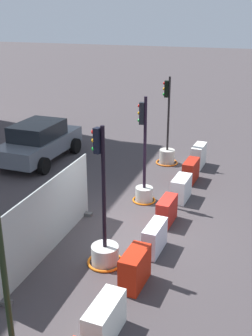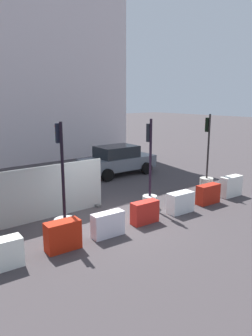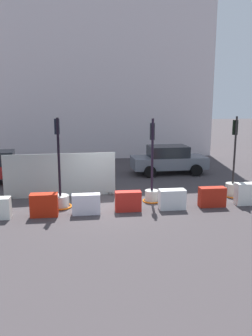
{
  "view_description": "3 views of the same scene",
  "coord_description": "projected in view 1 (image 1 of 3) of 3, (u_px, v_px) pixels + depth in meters",
  "views": [
    {
      "loc": [
        -10.1,
        -3.43,
        5.98
      ],
      "look_at": [
        0.68,
        0.28,
        1.61
      ],
      "focal_mm": 44.77,
      "sensor_mm": 36.0,
      "label": 1
    },
    {
      "loc": [
        -6.26,
        -8.67,
        4.25
      ],
      "look_at": [
        1.27,
        0.71,
        1.59
      ],
      "focal_mm": 34.13,
      "sensor_mm": 36.0,
      "label": 2
    },
    {
      "loc": [
        -1.62,
        -13.23,
        4.2
      ],
      "look_at": [
        0.87,
        0.13,
        1.47
      ],
      "focal_mm": 36.17,
      "sensor_mm": 36.0,
      "label": 3
    }
  ],
  "objects": [
    {
      "name": "construction_barrier_3",
      "position": [
        155.0,
        238.0,
        10.89
      ],
      "size": [
        1.07,
        0.43,
        0.77
      ],
      "color": "silver",
      "rests_on": "ground_plane"
    },
    {
      "name": "traffic_light_3",
      "position": [
        167.0,
        150.0,
        17.03
      ],
      "size": [
        0.91,
        0.91,
        3.53
      ],
      "color": "#B5B0A5",
      "rests_on": "ground_plane"
    },
    {
      "name": "construction_barrier_7",
      "position": [
        199.0,
        156.0,
        16.71
      ],
      "size": [
        1.12,
        0.47,
        0.9
      ],
      "color": "white",
      "rests_on": "ground_plane"
    },
    {
      "name": "construction_barrier_4",
      "position": [
        167.0,
        211.0,
        12.33
      ],
      "size": [
        1.01,
        0.44,
        0.77
      ],
      "color": "red",
      "rests_on": "ground_plane"
    },
    {
      "name": "construction_barrier_6",
      "position": [
        191.0,
        171.0,
        15.33
      ],
      "size": [
        1.08,
        0.47,
        0.79
      ],
      "color": "#AD2213",
      "rests_on": "ground_plane"
    },
    {
      "name": "car_grey_saloon",
      "position": [
        39.0,
        141.0,
        17.28
      ],
      "size": [
        4.33,
        2.26,
        1.62
      ],
      "color": "slate",
      "rests_on": "ground_plane"
    },
    {
      "name": "construction_barrier_5",
      "position": [
        181.0,
        188.0,
        13.85
      ],
      "size": [
        1.05,
        0.53,
        0.78
      ],
      "color": "silver",
      "rests_on": "ground_plane"
    },
    {
      "name": "traffic_light_1",
      "position": [
        105.0,
        245.0,
        10.3
      ],
      "size": [
        0.91,
        0.91,
        3.55
      ],
      "color": "#B4B3AF",
      "rests_on": "ground_plane"
    },
    {
      "name": "ground_plane",
      "position": [
        127.0,
        229.0,
        12.1
      ],
      "size": [
        120.0,
        120.0,
        0.0
      ],
      "primitive_type": "plane",
      "color": "#3F393B"
    },
    {
      "name": "construction_barrier_1",
      "position": [
        105.0,
        320.0,
        8.02
      ],
      "size": [
        1.15,
        0.51,
        0.78
      ],
      "color": "white",
      "rests_on": "ground_plane"
    },
    {
      "name": "construction_barrier_2",
      "position": [
        135.0,
        269.0,
        9.53
      ],
      "size": [
        1.02,
        0.5,
        0.85
      ],
      "color": "red",
      "rests_on": "ground_plane"
    },
    {
      "name": "site_fence_panel",
      "position": [
        48.0,
        220.0,
        10.66
      ],
      "size": [
        4.85,
        0.5,
        1.93
      ],
      "color": "#959F9E",
      "rests_on": "ground_plane"
    },
    {
      "name": "traffic_light_2",
      "position": [
        144.0,
        183.0,
        13.65
      ],
      "size": [
        0.77,
        0.77,
        3.48
      ],
      "color": "#B7B9B0",
      "rests_on": "ground_plane"
    }
  ]
}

